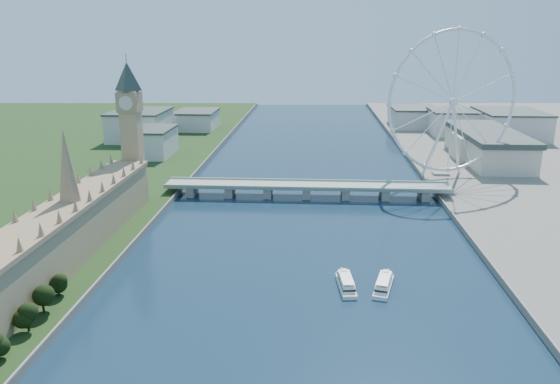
{
  "coord_description": "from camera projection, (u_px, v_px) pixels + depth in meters",
  "views": [
    {
      "loc": [
        5.17,
        -108.87,
        119.91
      ],
      "look_at": [
        -15.05,
        210.0,
        28.86
      ],
      "focal_mm": 35.0,
      "sensor_mm": 36.0,
      "label": 1
    }
  ],
  "objects": [
    {
      "name": "parliament_range",
      "position": [
        73.0,
        226.0,
        303.55
      ],
      "size": [
        24.0,
        200.0,
        70.0
      ],
      "color": "tan",
      "rests_on": "ground"
    },
    {
      "name": "big_ben",
      "position": [
        130.0,
        113.0,
        394.03
      ],
      "size": [
        20.02,
        20.02,
        110.0
      ],
      "color": "tan",
      "rests_on": "ground"
    },
    {
      "name": "westminster_bridge",
      "position": [
        307.0,
        188.0,
        423.79
      ],
      "size": [
        220.0,
        22.0,
        9.5
      ],
      "color": "gray",
      "rests_on": "ground"
    },
    {
      "name": "london_eye",
      "position": [
        453.0,
        102.0,
        452.66
      ],
      "size": [
        113.6,
        39.12,
        124.3
      ],
      "color": "silver",
      "rests_on": "ground"
    },
    {
      "name": "county_hall",
      "position": [
        485.0,
        163.0,
        539.73
      ],
      "size": [
        54.0,
        144.0,
        35.0
      ],
      "primitive_type": null,
      "color": "beige",
      "rests_on": "ground"
    },
    {
      "name": "city_skyline",
      "position": [
        342.0,
        124.0,
        668.19
      ],
      "size": [
        505.0,
        280.0,
        32.0
      ],
      "color": "beige",
      "rests_on": "ground"
    },
    {
      "name": "tour_boat_near",
      "position": [
        346.0,
        288.0,
        270.3
      ],
      "size": [
        10.37,
        29.77,
        6.44
      ],
      "primitive_type": null,
      "rotation": [
        0.0,
        0.0,
        0.1
      ],
      "color": "white",
      "rests_on": "ground"
    },
    {
      "name": "tour_boat_far",
      "position": [
        383.0,
        289.0,
        269.21
      ],
      "size": [
        14.57,
        30.37,
        6.5
      ],
      "primitive_type": null,
      "rotation": [
        0.0,
        0.0,
        -0.25
      ],
      "color": "white",
      "rests_on": "ground"
    }
  ]
}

